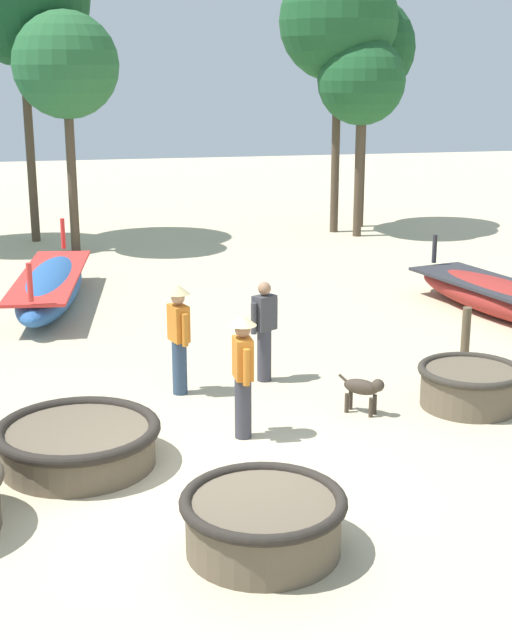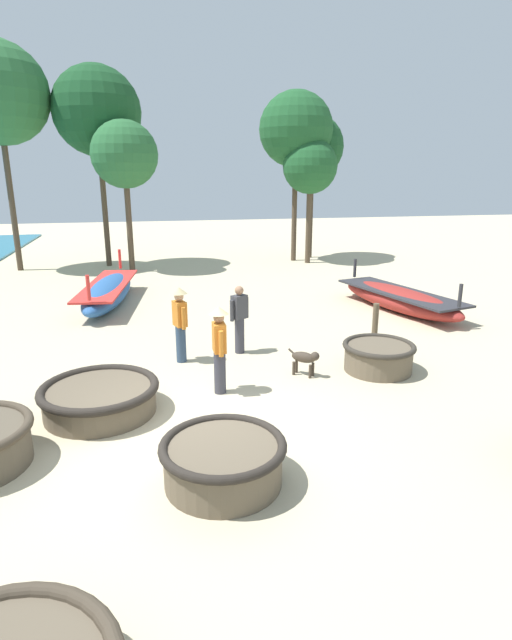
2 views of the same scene
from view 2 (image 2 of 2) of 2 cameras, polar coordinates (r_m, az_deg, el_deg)
ground_plane at (r=8.15m, az=-7.42°, el=-12.75°), size 80.00×80.00×0.00m
coracle_center at (r=9.01m, az=-17.42°, el=-8.41°), size 2.02×2.02×0.53m
coracle_beside_post at (r=6.81m, az=-3.77°, el=-15.69°), size 1.68×1.68×0.61m
coracle_upturned at (r=10.71m, az=13.81°, el=-4.00°), size 1.50×1.50×0.60m
long_boat_red_hull at (r=16.50m, az=-16.54°, el=3.11°), size 1.84×5.40×1.41m
long_boat_green_hull at (r=15.71m, az=16.04°, el=2.36°), size 2.34×5.06×1.24m
fisherman_crouching at (r=9.16m, az=-4.21°, el=-2.79°), size 0.36×0.53×1.67m
fisherman_standing_left at (r=10.83m, az=-8.69°, el=0.05°), size 0.36×0.51×1.67m
fisherman_with_hat at (r=11.30m, az=-1.91°, el=0.26°), size 0.47×0.36×1.57m
dog at (r=10.16m, az=5.67°, el=-4.39°), size 0.55×0.50×0.55m
mooring_post_mid_beach at (r=12.14m, az=13.45°, el=-0.58°), size 0.14×0.14×1.05m
tree_right_mid at (r=25.24m, az=6.47°, el=19.03°), size 2.97×2.97×6.78m
tree_left_mid at (r=21.76m, az=-14.80°, el=17.75°), size 2.69×2.69×6.12m
tree_tall_back at (r=23.73m, az=-17.74°, el=21.74°), size 3.70×3.70×8.42m
tree_leftmost at (r=23.53m, az=6.20°, el=17.02°), size 2.46×2.46×5.61m
tree_center at (r=24.25m, az=4.60°, el=20.84°), size 3.36×3.36×7.66m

